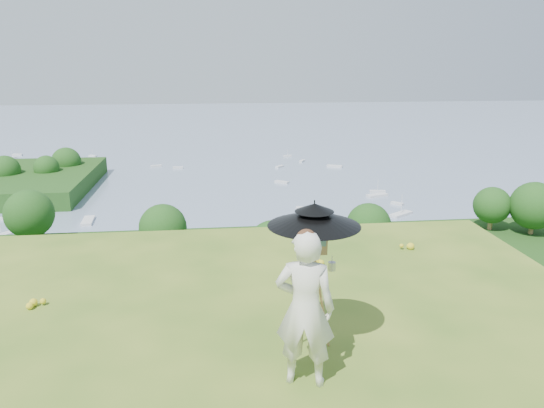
{
  "coord_description": "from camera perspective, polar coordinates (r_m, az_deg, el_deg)",
  "views": [
    {
      "loc": [
        1.25,
        -3.94,
        3.55
      ],
      "look_at": [
        2.17,
        4.27,
        1.27
      ],
      "focal_mm": 35.0,
      "sensor_mm": 36.0,
      "label": 1
    }
  ],
  "objects": [
    {
      "name": "bay_water",
      "position": [
        246.81,
        -6.71,
        6.56
      ],
      "size": [
        700.0,
        700.0,
        0.0
      ],
      "primitive_type": "plane",
      "color": "#7085A1",
      "rests_on": "ground"
    },
    {
      "name": "sun_umbrella",
      "position": [
        6.22,
        4.54,
        -2.33
      ],
      "size": [
        1.3,
        1.3,
        0.62
      ],
      "primitive_type": null,
      "rotation": [
        0.0,
        0.0,
        -0.2
      ],
      "color": "black",
      "rests_on": "field_easel"
    },
    {
      "name": "shoreline_tier",
      "position": [
        88.3,
        -6.71,
        -11.31
      ],
      "size": [
        170.0,
        28.0,
        8.0
      ],
      "primitive_type": "cube",
      "color": "slate",
      "rests_on": "bay_water"
    },
    {
      "name": "painter_cap",
      "position": [
        5.58,
        3.72,
        -3.34
      ],
      "size": [
        0.23,
        0.27,
        0.1
      ],
      "primitive_type": null,
      "rotation": [
        0.0,
        0.0,
        -0.07
      ],
      "color": "#DD797D",
      "rests_on": "painter"
    },
    {
      "name": "moored_boats",
      "position": [
        169.64,
        -10.95,
        2.46
      ],
      "size": [
        140.0,
        140.0,
        0.7
      ],
      "primitive_type": null,
      "color": "silver",
      "rests_on": "bay_water"
    },
    {
      "name": "slope_trees",
      "position": [
        43.15,
        -7.6,
        -10.2
      ],
      "size": [
        110.0,
        50.0,
        6.0
      ],
      "primitive_type": null,
      "color": "#1E4314",
      "rests_on": "forest_slope"
    },
    {
      "name": "painter",
      "position": [
        5.91,
        3.57,
        -11.18
      ],
      "size": [
        0.75,
        0.59,
        1.81
      ],
      "primitive_type": "imported",
      "rotation": [
        0.0,
        0.0,
        2.87
      ],
      "color": "beige",
      "rests_on": "ground"
    },
    {
      "name": "field_easel",
      "position": [
        6.5,
        4.4,
        -9.48
      ],
      "size": [
        0.64,
        0.64,
        1.64
      ],
      "primitive_type": null,
      "rotation": [
        0.0,
        0.0,
        -0.03
      ],
      "color": "#A77F46",
      "rests_on": "ground"
    },
    {
      "name": "harbor_town",
      "position": [
        85.58,
        -6.84,
        -7.42
      ],
      "size": [
        110.0,
        22.0,
        5.0
      ],
      "primitive_type": null,
      "color": "silver",
      "rests_on": "shoreline_tier"
    }
  ]
}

